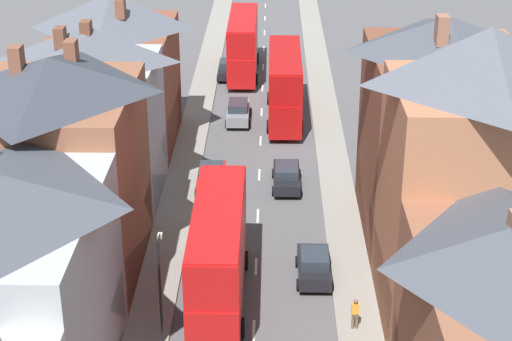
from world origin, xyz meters
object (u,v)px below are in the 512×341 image
at_px(double_decker_bus_lead, 243,44).
at_px(street_lamp, 160,284).
at_px(double_decker_bus_mid_street, 218,253).
at_px(car_parked_right_a, 238,111).
at_px(car_parked_left_b, 211,177).
at_px(double_decker_bus_far_approaching, 285,84).
at_px(pedestrian_mid_left, 355,312).
at_px(car_mid_white, 287,176).
at_px(car_far_grey, 314,265).
at_px(car_mid_black, 228,69).

relative_size(double_decker_bus_lead, street_lamp, 1.96).
bearing_deg(double_decker_bus_mid_street, car_parked_right_a, 89.98).
bearing_deg(car_parked_left_b, double_decker_bus_far_approaching, 69.05).
height_order(double_decker_bus_mid_street, pedestrian_mid_left, double_decker_bus_mid_street).
bearing_deg(car_mid_white, street_lamp, -109.41).
relative_size(double_decker_bus_mid_street, pedestrian_mid_left, 6.71).
xyz_separation_m(double_decker_bus_lead, car_parked_right_a, (0.01, -11.92, -1.97)).
bearing_deg(street_lamp, car_parked_left_b, 86.10).
relative_size(double_decker_bus_far_approaching, car_far_grey, 2.81).
xyz_separation_m(double_decker_bus_mid_street, double_decker_bus_far_approaching, (3.60, 26.11, 0.00)).
height_order(car_parked_right_a, street_lamp, street_lamp).
bearing_deg(pedestrian_mid_left, car_far_grey, 110.34).
bearing_deg(car_mid_black, pedestrian_mid_left, -78.37).
height_order(double_decker_bus_mid_street, car_parked_right_a, double_decker_bus_mid_street).
xyz_separation_m(double_decker_bus_mid_street, car_mid_black, (-1.29, 36.22, -1.99)).
distance_m(car_parked_left_b, street_lamp, 17.09).
bearing_deg(street_lamp, double_decker_bus_far_approaching, 78.48).
distance_m(double_decker_bus_lead, pedestrian_mid_left, 40.33).
xyz_separation_m(car_parked_right_a, car_far_grey, (4.90, -23.10, -0.04)).
relative_size(car_parked_left_b, car_mid_white, 1.03).
bearing_deg(double_decker_bus_lead, car_far_grey, -82.02).
bearing_deg(double_decker_bus_mid_street, car_parked_left_b, 95.53).
relative_size(double_decker_bus_lead, car_parked_right_a, 2.38).
xyz_separation_m(car_parked_right_a, pedestrian_mid_left, (6.65, -27.82, 0.18)).
relative_size(double_decker_bus_mid_street, car_mid_black, 2.71).
xyz_separation_m(double_decker_bus_mid_street, street_lamp, (-2.44, -3.53, 0.43)).
relative_size(double_decker_bus_far_approaching, pedestrian_mid_left, 6.71).
bearing_deg(double_decker_bus_lead, car_mid_black, -139.13).
bearing_deg(car_parked_left_b, double_decker_bus_lead, 86.92).
height_order(double_decker_bus_mid_street, double_decker_bus_far_approaching, same).
xyz_separation_m(double_decker_bus_lead, car_mid_black, (-1.29, -1.12, -1.99)).
bearing_deg(car_parked_left_b, car_mid_black, 90.00).
height_order(car_parked_right_a, car_far_grey, car_parked_right_a).
bearing_deg(pedestrian_mid_left, car_parked_left_b, 116.80).
xyz_separation_m(double_decker_bus_lead, double_decker_bus_mid_street, (0.00, -37.34, 0.00)).
height_order(double_decker_bus_mid_street, car_far_grey, double_decker_bus_mid_street).
distance_m(car_parked_right_a, pedestrian_mid_left, 28.60).
bearing_deg(car_far_grey, double_decker_bus_far_approaching, 93.15).
bearing_deg(car_mid_white, car_parked_right_a, 106.99).
height_order(car_mid_black, car_parked_left_b, car_mid_black).
xyz_separation_m(car_mid_black, pedestrian_mid_left, (7.95, -38.62, 0.21)).
height_order(car_far_grey, street_lamp, street_lamp).
xyz_separation_m(double_decker_bus_lead, car_parked_left_b, (-1.29, -23.99, -2.01)).
xyz_separation_m(double_decker_bus_far_approaching, car_far_grey, (1.31, -23.79, -2.00)).
height_order(double_decker_bus_mid_street, car_mid_black, double_decker_bus_mid_street).
distance_m(double_decker_bus_mid_street, car_parked_right_a, 25.49).
bearing_deg(pedestrian_mid_left, double_decker_bus_lead, 99.51).
distance_m(double_decker_bus_lead, car_mid_black, 2.62).
height_order(car_parked_left_b, car_far_grey, car_far_grey).
bearing_deg(double_decker_bus_lead, car_parked_left_b, -93.08).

